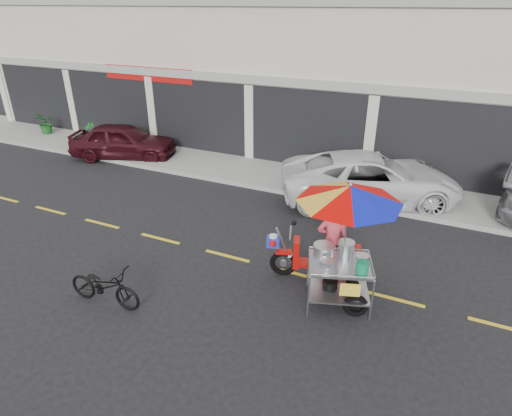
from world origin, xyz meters
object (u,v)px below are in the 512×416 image
at_px(white_pickup, 370,178).
at_px(food_vendor_rig, 340,223).
at_px(maroon_sedan, 123,141).
at_px(near_bicycle, 104,286).

relative_size(white_pickup, food_vendor_rig, 1.76).
height_order(white_pickup, food_vendor_rig, food_vendor_rig).
height_order(maroon_sedan, white_pickup, white_pickup).
bearing_deg(near_bicycle, maroon_sedan, 34.12).
height_order(near_bicycle, food_vendor_rig, food_vendor_rig).
bearing_deg(maroon_sedan, near_bicycle, -161.29).
height_order(maroon_sedan, near_bicycle, maroon_sedan).
distance_m(white_pickup, near_bicycle, 8.30).
bearing_deg(near_bicycle, white_pickup, -31.56).
distance_m(white_pickup, food_vendor_rig, 5.07).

